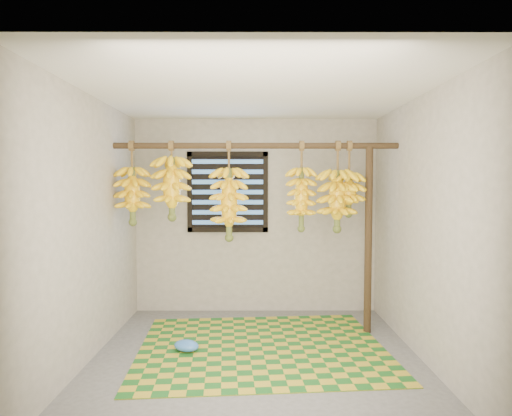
{
  "coord_description": "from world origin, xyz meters",
  "views": [
    {
      "loc": [
        -0.01,
        -3.83,
        1.58
      ],
      "look_at": [
        0.0,
        0.55,
        1.35
      ],
      "focal_mm": 30.0,
      "sensor_mm": 36.0,
      "label": 1
    }
  ],
  "objects_px": {
    "plastic_bag": "(186,346)",
    "banana_bunch_e": "(337,201)",
    "woven_mat": "(262,347)",
    "banana_bunch_d": "(301,199)",
    "banana_bunch_f": "(349,194)",
    "banana_bunch_b": "(172,188)",
    "support_post": "(368,240)",
    "banana_bunch_a": "(132,196)",
    "banana_bunch_c": "(229,204)"
  },
  "relations": [
    {
      "from": "banana_bunch_a",
      "to": "banana_bunch_f",
      "type": "distance_m",
      "value": 2.3
    },
    {
      "from": "banana_bunch_a",
      "to": "banana_bunch_e",
      "type": "xyz_separation_m",
      "value": [
        2.17,
        -0.0,
        -0.05
      ]
    },
    {
      "from": "plastic_bag",
      "to": "banana_bunch_d",
      "type": "relative_size",
      "value": 0.27
    },
    {
      "from": "support_post",
      "to": "banana_bunch_a",
      "type": "distance_m",
      "value": 2.55
    },
    {
      "from": "banana_bunch_f",
      "to": "banana_bunch_b",
      "type": "bearing_deg",
      "value": 180.0
    },
    {
      "from": "support_post",
      "to": "banana_bunch_e",
      "type": "height_order",
      "value": "banana_bunch_e"
    },
    {
      "from": "support_post",
      "to": "banana_bunch_c",
      "type": "xyz_separation_m",
      "value": [
        -1.49,
        0.0,
        0.38
      ]
    },
    {
      "from": "banana_bunch_a",
      "to": "banana_bunch_f",
      "type": "relative_size",
      "value": 1.11
    },
    {
      "from": "support_post",
      "to": "banana_bunch_b",
      "type": "height_order",
      "value": "banana_bunch_b"
    },
    {
      "from": "banana_bunch_a",
      "to": "banana_bunch_c",
      "type": "height_order",
      "value": "same"
    },
    {
      "from": "banana_bunch_d",
      "to": "banana_bunch_f",
      "type": "relative_size",
      "value": 1.2
    },
    {
      "from": "plastic_bag",
      "to": "banana_bunch_e",
      "type": "bearing_deg",
      "value": 19.8
    },
    {
      "from": "woven_mat",
      "to": "banana_bunch_d",
      "type": "bearing_deg",
      "value": 45.91
    },
    {
      "from": "woven_mat",
      "to": "banana_bunch_c",
      "type": "relative_size",
      "value": 2.25
    },
    {
      "from": "banana_bunch_b",
      "to": "banana_bunch_e",
      "type": "bearing_deg",
      "value": -0.0
    },
    {
      "from": "woven_mat",
      "to": "plastic_bag",
      "type": "height_order",
      "value": "plastic_bag"
    },
    {
      "from": "banana_bunch_f",
      "to": "woven_mat",
      "type": "bearing_deg",
      "value": -154.73
    },
    {
      "from": "plastic_bag",
      "to": "banana_bunch_e",
      "type": "xyz_separation_m",
      "value": [
        1.53,
        0.55,
        1.36
      ]
    },
    {
      "from": "banana_bunch_a",
      "to": "banana_bunch_f",
      "type": "height_order",
      "value": "same"
    },
    {
      "from": "banana_bunch_b",
      "to": "banana_bunch_f",
      "type": "xyz_separation_m",
      "value": [
        1.88,
        -0.0,
        -0.06
      ]
    },
    {
      "from": "banana_bunch_d",
      "to": "banana_bunch_f",
      "type": "bearing_deg",
      "value": 0.0
    },
    {
      "from": "banana_bunch_c",
      "to": "woven_mat",
      "type": "bearing_deg",
      "value": -51.92
    },
    {
      "from": "support_post",
      "to": "banana_bunch_a",
      "type": "bearing_deg",
      "value": 180.0
    },
    {
      "from": "banana_bunch_b",
      "to": "banana_bunch_e",
      "type": "xyz_separation_m",
      "value": [
        1.76,
        -0.0,
        -0.13
      ]
    },
    {
      "from": "banana_bunch_c",
      "to": "banana_bunch_e",
      "type": "xyz_separation_m",
      "value": [
        1.15,
        -0.0,
        0.04
      ]
    },
    {
      "from": "plastic_bag",
      "to": "banana_bunch_d",
      "type": "height_order",
      "value": "banana_bunch_d"
    },
    {
      "from": "plastic_bag",
      "to": "banana_bunch_f",
      "type": "bearing_deg",
      "value": 18.44
    },
    {
      "from": "banana_bunch_e",
      "to": "banana_bunch_b",
      "type": "bearing_deg",
      "value": 180.0
    },
    {
      "from": "banana_bunch_a",
      "to": "banana_bunch_b",
      "type": "xyz_separation_m",
      "value": [
        0.42,
        0.0,
        0.08
      ]
    },
    {
      "from": "banana_bunch_a",
      "to": "banana_bunch_d",
      "type": "bearing_deg",
      "value": -0.0
    },
    {
      "from": "support_post",
      "to": "banana_bunch_e",
      "type": "bearing_deg",
      "value": -180.0
    },
    {
      "from": "support_post",
      "to": "banana_bunch_f",
      "type": "relative_size",
      "value": 2.52
    },
    {
      "from": "support_post",
      "to": "plastic_bag",
      "type": "distance_m",
      "value": 2.16
    },
    {
      "from": "plastic_bag",
      "to": "banana_bunch_c",
      "type": "relative_size",
      "value": 0.24
    },
    {
      "from": "support_post",
      "to": "banana_bunch_b",
      "type": "xyz_separation_m",
      "value": [
        -2.09,
        0.0,
        0.55
      ]
    },
    {
      "from": "plastic_bag",
      "to": "banana_bunch_b",
      "type": "distance_m",
      "value": 1.61
    },
    {
      "from": "banana_bunch_d",
      "to": "plastic_bag",
      "type": "bearing_deg",
      "value": -154.34
    },
    {
      "from": "banana_bunch_d",
      "to": "banana_bunch_a",
      "type": "bearing_deg",
      "value": 180.0
    },
    {
      "from": "banana_bunch_a",
      "to": "banana_bunch_d",
      "type": "distance_m",
      "value": 1.79
    },
    {
      "from": "support_post",
      "to": "banana_bunch_c",
      "type": "height_order",
      "value": "banana_bunch_c"
    },
    {
      "from": "woven_mat",
      "to": "banana_bunch_e",
      "type": "height_order",
      "value": "banana_bunch_e"
    },
    {
      "from": "woven_mat",
      "to": "banana_bunch_b",
      "type": "bearing_deg",
      "value": 155.21
    },
    {
      "from": "banana_bunch_d",
      "to": "banana_bunch_f",
      "type": "height_order",
      "value": "same"
    },
    {
      "from": "banana_bunch_a",
      "to": "banana_bunch_e",
      "type": "bearing_deg",
      "value": -0.0
    },
    {
      "from": "banana_bunch_b",
      "to": "banana_bunch_f",
      "type": "distance_m",
      "value": 1.88
    },
    {
      "from": "banana_bunch_c",
      "to": "banana_bunch_e",
      "type": "relative_size",
      "value": 1.1
    },
    {
      "from": "woven_mat",
      "to": "banana_bunch_a",
      "type": "distance_m",
      "value": 2.05
    },
    {
      "from": "banana_bunch_e",
      "to": "banana_bunch_f",
      "type": "xyz_separation_m",
      "value": [
        0.12,
        0.0,
        0.07
      ]
    },
    {
      "from": "woven_mat",
      "to": "banana_bunch_d",
      "type": "height_order",
      "value": "banana_bunch_d"
    },
    {
      "from": "banana_bunch_a",
      "to": "banana_bunch_b",
      "type": "relative_size",
      "value": 1.07
    }
  ]
}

